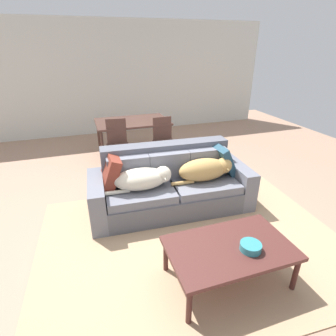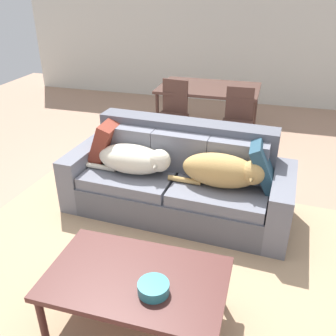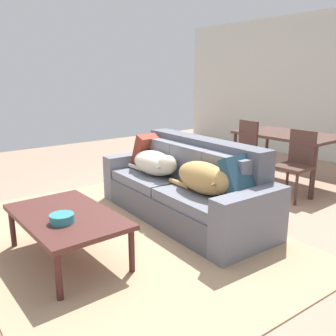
{
  "view_description": "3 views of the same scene",
  "coord_description": "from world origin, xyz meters",
  "px_view_note": "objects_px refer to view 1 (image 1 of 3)",
  "views": [
    {
      "loc": [
        -1.0,
        -3.09,
        2.14
      ],
      "look_at": [
        0.08,
        0.1,
        0.58
      ],
      "focal_mm": 28.67,
      "sensor_mm": 36.0,
      "label": 1
    },
    {
      "loc": [
        0.87,
        -3.06,
        2.13
      ],
      "look_at": [
        0.06,
        -0.23,
        0.6
      ],
      "focal_mm": 39.16,
      "sensor_mm": 36.0,
      "label": 2
    },
    {
      "loc": [
        2.96,
        -2.54,
        1.56
      ],
      "look_at": [
        0.07,
        -0.2,
        0.61
      ],
      "focal_mm": 38.56,
      "sensor_mm": 36.0,
      "label": 3
    }
  ],
  "objects_px": {
    "dog_on_left_cushion": "(144,178)",
    "dining_chair_near_left": "(117,142)",
    "dining_table": "(133,124)",
    "dining_chair_near_right": "(164,139)",
    "dog_on_right_cushion": "(206,169)",
    "couch": "(170,185)",
    "throw_pillow_by_right_arm": "(223,159)",
    "coffee_table": "(230,250)",
    "throw_pillow_by_left_arm": "(110,172)",
    "bowl_on_coffee_table": "(251,247)"
  },
  "relations": [
    {
      "from": "bowl_on_coffee_table",
      "to": "dining_chair_near_left",
      "type": "relative_size",
      "value": 0.21
    },
    {
      "from": "dining_chair_near_left",
      "to": "dog_on_right_cushion",
      "type": "bearing_deg",
      "value": -54.16
    },
    {
      "from": "dining_table",
      "to": "dining_chair_near_left",
      "type": "relative_size",
      "value": 1.54
    },
    {
      "from": "dog_on_right_cushion",
      "to": "dining_chair_near_right",
      "type": "relative_size",
      "value": 0.99
    },
    {
      "from": "couch",
      "to": "throw_pillow_by_left_arm",
      "type": "distance_m",
      "value": 0.86
    },
    {
      "from": "coffee_table",
      "to": "dining_chair_near_right",
      "type": "relative_size",
      "value": 1.32
    },
    {
      "from": "dog_on_left_cushion",
      "to": "dining_chair_near_left",
      "type": "relative_size",
      "value": 0.94
    },
    {
      "from": "dog_on_left_cushion",
      "to": "bowl_on_coffee_table",
      "type": "height_order",
      "value": "dog_on_left_cushion"
    },
    {
      "from": "couch",
      "to": "dog_on_right_cushion",
      "type": "height_order",
      "value": "couch"
    },
    {
      "from": "throw_pillow_by_right_arm",
      "to": "dining_chair_near_right",
      "type": "xyz_separation_m",
      "value": [
        -0.4,
        1.54,
        -0.14
      ]
    },
    {
      "from": "throw_pillow_by_left_arm",
      "to": "dining_table",
      "type": "bearing_deg",
      "value": 70.2
    },
    {
      "from": "dining_table",
      "to": "dining_chair_near_right",
      "type": "distance_m",
      "value": 0.75
    },
    {
      "from": "dog_on_right_cushion",
      "to": "throw_pillow_by_right_arm",
      "type": "height_order",
      "value": "throw_pillow_by_right_arm"
    },
    {
      "from": "couch",
      "to": "coffee_table",
      "type": "height_order",
      "value": "couch"
    },
    {
      "from": "couch",
      "to": "dog_on_right_cushion",
      "type": "bearing_deg",
      "value": -15.72
    },
    {
      "from": "dog_on_right_cushion",
      "to": "dining_chair_near_left",
      "type": "relative_size",
      "value": 0.95
    },
    {
      "from": "dog_on_right_cushion",
      "to": "coffee_table",
      "type": "height_order",
      "value": "dog_on_right_cushion"
    },
    {
      "from": "throw_pillow_by_right_arm",
      "to": "bowl_on_coffee_table",
      "type": "distance_m",
      "value": 1.66
    },
    {
      "from": "dog_on_left_cushion",
      "to": "throw_pillow_by_right_arm",
      "type": "bearing_deg",
      "value": 8.91
    },
    {
      "from": "throw_pillow_by_right_arm",
      "to": "bowl_on_coffee_table",
      "type": "relative_size",
      "value": 2.28
    },
    {
      "from": "couch",
      "to": "dog_on_right_cushion",
      "type": "relative_size",
      "value": 2.56
    },
    {
      "from": "throw_pillow_by_right_arm",
      "to": "bowl_on_coffee_table",
      "type": "height_order",
      "value": "throw_pillow_by_right_arm"
    },
    {
      "from": "throw_pillow_by_right_arm",
      "to": "couch",
      "type": "bearing_deg",
      "value": 179.79
    },
    {
      "from": "dining_chair_near_right",
      "to": "dog_on_right_cushion",
      "type": "bearing_deg",
      "value": -88.67
    },
    {
      "from": "dog_on_left_cushion",
      "to": "throw_pillow_by_left_arm",
      "type": "height_order",
      "value": "throw_pillow_by_left_arm"
    },
    {
      "from": "dog_on_right_cushion",
      "to": "coffee_table",
      "type": "xyz_separation_m",
      "value": [
        -0.37,
        -1.3,
        -0.21
      ]
    },
    {
      "from": "dining_table",
      "to": "dining_chair_near_right",
      "type": "bearing_deg",
      "value": -48.19
    },
    {
      "from": "dining_chair_near_right",
      "to": "coffee_table",
      "type": "bearing_deg",
      "value": -96.62
    },
    {
      "from": "dog_on_left_cushion",
      "to": "dog_on_right_cushion",
      "type": "bearing_deg",
      "value": 0.79
    },
    {
      "from": "couch",
      "to": "dining_chair_near_left",
      "type": "distance_m",
      "value": 1.62
    },
    {
      "from": "coffee_table",
      "to": "dining_table",
      "type": "distance_m",
      "value": 3.55
    },
    {
      "from": "dining_chair_near_left",
      "to": "dining_chair_near_right",
      "type": "distance_m",
      "value": 0.89
    },
    {
      "from": "couch",
      "to": "throw_pillow_by_right_arm",
      "type": "xyz_separation_m",
      "value": [
        0.81,
        -0.0,
        0.29
      ]
    },
    {
      "from": "dog_on_right_cushion",
      "to": "throw_pillow_by_left_arm",
      "type": "bearing_deg",
      "value": 172.15
    },
    {
      "from": "couch",
      "to": "throw_pillow_by_right_arm",
      "type": "distance_m",
      "value": 0.86
    },
    {
      "from": "dog_on_left_cushion",
      "to": "dog_on_right_cushion",
      "type": "height_order",
      "value": "dog_on_right_cushion"
    },
    {
      "from": "dog_on_right_cushion",
      "to": "throw_pillow_by_right_arm",
      "type": "bearing_deg",
      "value": 28.01
    },
    {
      "from": "dog_on_left_cushion",
      "to": "dining_table",
      "type": "xyz_separation_m",
      "value": [
        0.32,
        2.2,
        0.11
      ]
    },
    {
      "from": "throw_pillow_by_left_arm",
      "to": "bowl_on_coffee_table",
      "type": "relative_size",
      "value": 2.25
    },
    {
      "from": "dog_on_right_cushion",
      "to": "throw_pillow_by_left_arm",
      "type": "height_order",
      "value": "throw_pillow_by_left_arm"
    },
    {
      "from": "dog_on_left_cushion",
      "to": "dining_chair_near_left",
      "type": "xyz_separation_m",
      "value": [
        -0.08,
        1.66,
        -0.06
      ]
    },
    {
      "from": "bowl_on_coffee_table",
      "to": "dining_chair_near_right",
      "type": "relative_size",
      "value": 0.22
    },
    {
      "from": "dog_on_right_cushion",
      "to": "throw_pillow_by_left_arm",
      "type": "distance_m",
      "value": 1.29
    },
    {
      "from": "couch",
      "to": "dog_on_left_cushion",
      "type": "bearing_deg",
      "value": -159.88
    },
    {
      "from": "coffee_table",
      "to": "dining_chair_near_right",
      "type": "xyz_separation_m",
      "value": [
        0.31,
        2.99,
        0.11
      ]
    },
    {
      "from": "dog_on_right_cushion",
      "to": "bowl_on_coffee_table",
      "type": "height_order",
      "value": "dog_on_right_cushion"
    },
    {
      "from": "throw_pillow_by_right_arm",
      "to": "dining_table",
      "type": "xyz_separation_m",
      "value": [
        -0.89,
        2.08,
        0.05
      ]
    },
    {
      "from": "throw_pillow_by_left_arm",
      "to": "bowl_on_coffee_table",
      "type": "height_order",
      "value": "throw_pillow_by_left_arm"
    },
    {
      "from": "dining_chair_near_left",
      "to": "dog_on_left_cushion",
      "type": "bearing_deg",
      "value": -80.62
    },
    {
      "from": "dog_on_left_cushion",
      "to": "dining_table",
      "type": "distance_m",
      "value": 2.23
    }
  ]
}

